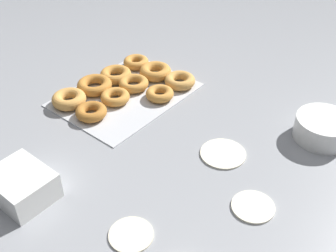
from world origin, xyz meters
name	(u,v)px	position (x,y,z in m)	size (l,w,h in m)	color
ground_plane	(181,171)	(0.00, 0.00, 0.00)	(3.00, 3.00, 0.00)	gray
pancake_0	(223,153)	(-0.12, 0.04, 0.00)	(0.11, 0.11, 0.01)	silver
pancake_1	(253,206)	(-0.01, 0.19, 0.00)	(0.09, 0.09, 0.01)	silver
pancake_2	(131,234)	(0.21, 0.04, 0.00)	(0.09, 0.09, 0.01)	beige
donut_tray	(124,87)	(-0.17, -0.35, 0.02)	(0.39, 0.30, 0.04)	silver
batter_bowl	(323,128)	(-0.34, 0.20, 0.03)	(0.15, 0.15, 0.06)	white
container_stack	(22,185)	(0.28, -0.22, 0.03)	(0.11, 0.14, 0.07)	white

